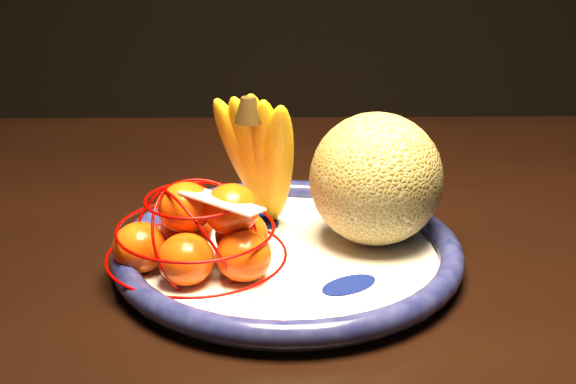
{
  "coord_description": "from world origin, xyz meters",
  "views": [
    {
      "loc": [
        0.0,
        -0.72,
        1.09
      ],
      "look_at": [
        -0.01,
        -0.04,
        0.82
      ],
      "focal_mm": 50.0,
      "sensor_mm": 36.0,
      "label": 1
    }
  ],
  "objects_px": {
    "banana_bunch": "(262,155)",
    "mandarin_bag": "(201,235)",
    "cantaloupe": "(376,179)",
    "dining_table": "(288,313)",
    "fruit_bowl": "(288,253)"
  },
  "relations": [
    {
      "from": "cantaloupe",
      "to": "banana_bunch",
      "type": "bearing_deg",
      "value": 168.58
    },
    {
      "from": "banana_bunch",
      "to": "mandarin_bag",
      "type": "distance_m",
      "value": 0.11
    },
    {
      "from": "fruit_bowl",
      "to": "banana_bunch",
      "type": "relative_size",
      "value": 2.11
    },
    {
      "from": "dining_table",
      "to": "mandarin_bag",
      "type": "bearing_deg",
      "value": -135.33
    },
    {
      "from": "banana_bunch",
      "to": "mandarin_bag",
      "type": "height_order",
      "value": "banana_bunch"
    },
    {
      "from": "fruit_bowl",
      "to": "cantaloupe",
      "type": "distance_m",
      "value": 0.11
    },
    {
      "from": "dining_table",
      "to": "fruit_bowl",
      "type": "height_order",
      "value": "fruit_bowl"
    },
    {
      "from": "cantaloupe",
      "to": "banana_bunch",
      "type": "height_order",
      "value": "banana_bunch"
    },
    {
      "from": "dining_table",
      "to": "mandarin_bag",
      "type": "xyz_separation_m",
      "value": [
        -0.08,
        -0.08,
        0.12
      ]
    },
    {
      "from": "dining_table",
      "to": "cantaloupe",
      "type": "relative_size",
      "value": 12.15
    },
    {
      "from": "mandarin_bag",
      "to": "fruit_bowl",
      "type": "bearing_deg",
      "value": 21.31
    },
    {
      "from": "cantaloupe",
      "to": "mandarin_bag",
      "type": "xyz_separation_m",
      "value": [
        -0.16,
        -0.06,
        -0.03
      ]
    },
    {
      "from": "cantaloupe",
      "to": "mandarin_bag",
      "type": "distance_m",
      "value": 0.17
    },
    {
      "from": "fruit_bowl",
      "to": "cantaloupe",
      "type": "relative_size",
      "value": 2.58
    },
    {
      "from": "banana_bunch",
      "to": "mandarin_bag",
      "type": "bearing_deg",
      "value": -100.42
    }
  ]
}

